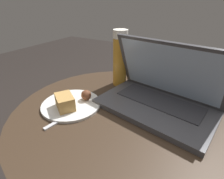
{
  "coord_description": "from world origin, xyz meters",
  "views": [
    {
      "loc": [
        0.23,
        -0.43,
        0.89
      ],
      "look_at": [
        -0.02,
        0.01,
        0.62
      ],
      "focal_mm": 28.0,
      "sensor_mm": 36.0,
      "label": 1
    }
  ],
  "objects": [
    {
      "name": "snack_plate",
      "position": [
        -0.15,
        -0.06,
        0.57
      ],
      "size": [
        0.2,
        0.2,
        0.05
      ],
      "color": "silver",
      "rests_on": "table"
    },
    {
      "name": "beer_glass",
      "position": [
        -0.09,
        0.18,
        0.67
      ],
      "size": [
        0.06,
        0.06,
        0.23
      ],
      "color": "gold",
      "rests_on": "table"
    },
    {
      "name": "table",
      "position": [
        0.0,
        0.0,
        0.39
      ],
      "size": [
        0.69,
        0.69,
        0.55
      ],
      "color": "black",
      "rests_on": "ground_plane"
    },
    {
      "name": "fork",
      "position": [
        -0.11,
        -0.09,
        0.55
      ],
      "size": [
        0.05,
        0.17,
        0.0
      ],
      "color": "silver",
      "rests_on": "table"
    },
    {
      "name": "laptop",
      "position": [
        0.11,
        0.09,
        0.6
      ],
      "size": [
        0.4,
        0.28,
        0.22
      ],
      "color": "#47474C",
      "rests_on": "table"
    }
  ]
}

